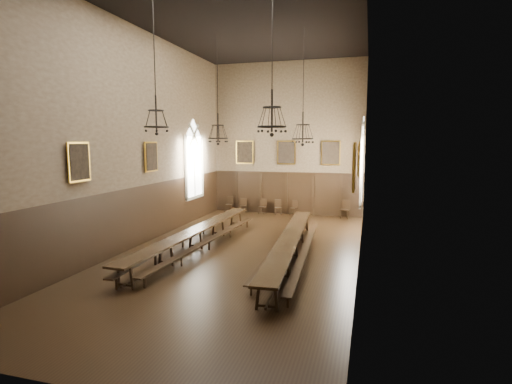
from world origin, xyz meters
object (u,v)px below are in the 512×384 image
at_px(chandelier_back_right, 303,132).
at_px(chair_0, 230,207).
at_px(chair_7, 345,213).
at_px(chandelier_front_left, 156,117).
at_px(bench_right_inner, 279,248).
at_px(chandelier_front_right, 272,118).
at_px(table_right, 290,247).
at_px(bench_right_outer, 305,252).
at_px(bench_left_outer, 183,240).
at_px(chair_2, 262,209).
at_px(bench_left_inner, 209,243).
at_px(chair_4, 294,211).
at_px(table_left, 196,239).
at_px(chair_3, 278,210).
at_px(chair_1, 243,208).
at_px(chandelier_back_left, 218,132).

bearing_deg(chandelier_back_right, chair_0, 131.58).
relative_size(chair_7, chandelier_front_left, 0.24).
bearing_deg(bench_right_inner, chandelier_front_right, -83.91).
bearing_deg(table_right, bench_right_outer, -1.93).
bearing_deg(chair_7, table_right, -90.35).
height_order(bench_left_outer, chair_2, chair_2).
relative_size(chair_7, chandelier_back_right, 0.22).
height_order(bench_left_inner, chair_7, chair_7).
bearing_deg(chair_4, chandelier_back_right, -57.48).
relative_size(chandelier_back_right, chandelier_front_left, 1.09).
relative_size(table_right, chandelier_front_left, 2.47).
bearing_deg(table_left, table_right, -3.92).
bearing_deg(table_right, chair_7, 79.94).
bearing_deg(chandelier_front_right, chair_2, 106.47).
height_order(chair_3, chandelier_front_left, chandelier_front_left).
relative_size(chandelier_front_left, chandelier_front_right, 1.00).
relative_size(bench_right_inner, chair_7, 8.89).
distance_m(chair_2, chandelier_back_right, 8.35).
relative_size(chair_0, chair_7, 0.93).
bearing_deg(chair_3, chair_1, 161.20).
distance_m(bench_right_inner, chandelier_front_left, 6.69).
bearing_deg(bench_left_outer, chandelier_front_right, -27.80).
bearing_deg(chair_7, chair_4, -172.11).
bearing_deg(chair_0, bench_right_inner, -58.05).
height_order(table_left, bench_left_inner, table_left).
xyz_separation_m(chair_0, chair_4, (4.03, -0.02, -0.03)).
distance_m(chair_2, chair_7, 4.90).
bearing_deg(chair_3, chair_7, -18.00).
relative_size(bench_left_inner, chandelier_front_left, 2.24).
height_order(chair_1, chandelier_back_left, chandelier_back_left).
distance_m(bench_left_inner, chair_0, 8.73).
distance_m(chair_3, chair_7, 3.91).
bearing_deg(bench_right_inner, bench_left_inner, -177.54).
height_order(bench_right_outer, chandelier_front_right, chandelier_front_right).
bearing_deg(chandelier_front_left, bench_left_outer, 103.25).
relative_size(bench_right_inner, chandelier_front_right, 2.12).
xyz_separation_m(chair_0, chair_1, (0.89, 0.02, -0.03)).
xyz_separation_m(bench_left_outer, chandelier_back_right, (4.59, 2.15, 4.46)).
bearing_deg(chair_1, table_right, -76.34).
height_order(chair_0, chair_2, chair_0).
relative_size(bench_left_outer, bench_left_inner, 1.10).
bearing_deg(bench_right_outer, chair_2, 114.57).
xyz_separation_m(table_left, chair_1, (-0.64, 8.43, -0.15)).
xyz_separation_m(table_left, chandelier_back_left, (0.12, 2.32, 4.38)).
xyz_separation_m(chair_0, chandelier_back_left, (1.65, -6.09, 4.50)).
distance_m(bench_left_inner, chandelier_back_right, 6.05).
distance_m(table_right, bench_left_inner, 3.36).
distance_m(bench_left_outer, chandelier_front_right, 6.84).
xyz_separation_m(bench_left_inner, chair_3, (0.96, 8.42, -0.01)).
xyz_separation_m(bench_left_outer, bench_left_inner, (1.21, -0.10, -0.03)).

